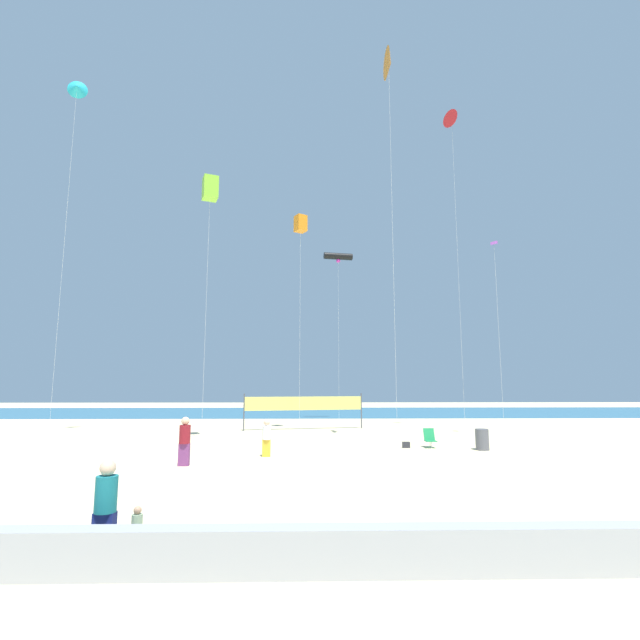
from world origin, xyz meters
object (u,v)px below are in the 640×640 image
kite_violet_diamond (494,251)px  kite_orange_delta (389,64)px  kite_red_delta (452,120)px  kite_black_tube (338,257)px  beach_handbag (406,445)px  mother_figure (105,505)px  kite_lime_box (210,189)px  toddler_figure (137,529)px  beachgoer_maroon_shirt (185,440)px  folding_beach_chair (430,438)px  beachgoer_white_shirt (267,437)px  kite_cyan_delta (77,88)px  volleyball_net (304,405)px  kite_orange_box (301,224)px  trash_barrel (482,439)px

kite_violet_diamond → kite_orange_delta: bearing=-152.9°
kite_red_delta → kite_black_tube: bearing=126.7°
beach_handbag → kite_red_delta: size_ratio=0.02×
mother_figure → kite_lime_box: (-1.90, 15.53, 12.79)m
toddler_figure → beachgoer_maroon_shirt: beachgoer_maroon_shirt is taller
folding_beach_chair → kite_red_delta: 22.03m
beachgoer_white_shirt → kite_red_delta: (11.55, 9.37, 20.24)m
kite_cyan_delta → kite_red_delta: bearing=8.1°
toddler_figure → kite_cyan_delta: size_ratio=0.04×
volleyball_net → kite_violet_diamond: (11.25, -5.40, 9.18)m
kite_orange_delta → kite_black_tube: (-1.78, 16.24, -6.19)m
mother_figure → beach_handbag: size_ratio=4.68×
toddler_figure → kite_orange_box: kite_orange_box is taller
toddler_figure → kite_red_delta: (12.82, 20.47, 20.62)m
mother_figure → kite_violet_diamond: kite_violet_diamond is taller
folding_beach_chair → kite_black_tube: 21.63m
kite_lime_box → kite_black_tube: kite_black_tube is taller
toddler_figure → kite_violet_diamond: size_ratio=0.07×
beachgoer_white_shirt → beach_handbag: size_ratio=4.38×
beachgoer_white_shirt → trash_barrel: beachgoer_white_shirt is taller
toddler_figure → kite_violet_diamond: 24.61m
mother_figure → kite_lime_box: bearing=74.5°
beachgoer_maroon_shirt → trash_barrel: beachgoer_maroon_shirt is taller
volleyball_net → kite_red_delta: 22.01m
folding_beach_chair → kite_violet_diamond: size_ratio=0.08×
kite_orange_delta → kite_violet_diamond: 12.06m
toddler_figure → kite_orange_box: 24.87m
trash_barrel → kite_lime_box: size_ratio=0.07×
kite_lime_box → kite_cyan_delta: bearing=169.0°
volleyball_net → kite_black_tube: size_ratio=0.55×
beachgoer_white_shirt → kite_lime_box: kite_lime_box is taller
kite_cyan_delta → volleyball_net: bearing=22.5°
beachgoer_white_shirt → kite_orange_delta: size_ratio=0.07×
volleyball_net → mother_figure: bearing=-98.1°
mother_figure → kite_violet_diamond: 24.80m
folding_beach_chair → volleyball_net: 10.98m
kite_orange_delta → kite_black_tube: 17.47m
volleyball_net → beachgoer_maroon_shirt: bearing=-107.3°
toddler_figure → kite_orange_box: (2.43, 20.92, 13.22)m
beachgoer_white_shirt → trash_barrel: size_ratio=1.61×
kite_orange_box → toddler_figure: bearing=-96.6°
beachgoer_white_shirt → volleyball_net: bearing=-165.0°
folding_beach_chair → beach_handbag: 1.21m
kite_orange_delta → kite_violet_diamond: (6.66, 3.40, -9.46)m
folding_beach_chair → kite_black_tube: kite_black_tube is taller
beach_handbag → trash_barrel: bearing=-14.1°
beach_handbag → kite_orange_box: (-5.24, 7.27, 13.52)m
kite_lime_box → kite_orange_delta: bearing=-8.4°
beach_handbag → kite_black_tube: 21.76m
kite_orange_delta → folding_beach_chair: bearing=-9.3°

